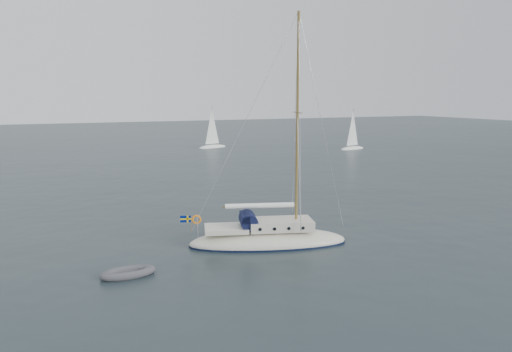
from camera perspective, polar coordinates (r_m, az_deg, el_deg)
name	(u,v)px	position (r m, az deg, el deg)	size (l,w,h in m)	color
ground	(242,257)	(28.69, -1.66, -9.27)	(300.00, 300.00, 0.00)	black
sailboat	(268,227)	(30.71, 1.43, -5.88)	(10.22, 3.06, 14.55)	white
dinghy	(128,273)	(26.60, -14.43, -10.67)	(2.84, 1.28, 0.41)	#49484E
distant_yacht_b	(353,131)	(86.42, 10.99, 5.07)	(5.48, 2.92, 7.26)	white
distant_yacht_c	(212,129)	(87.69, -5.04, 5.35)	(5.72, 3.05, 7.58)	white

